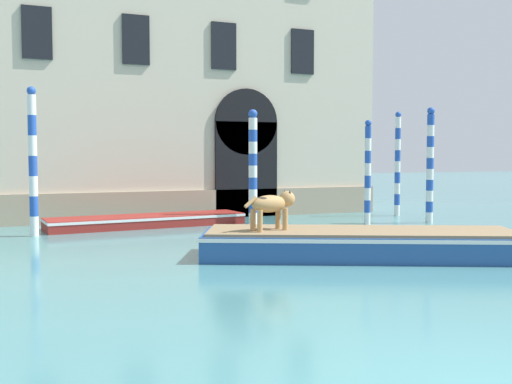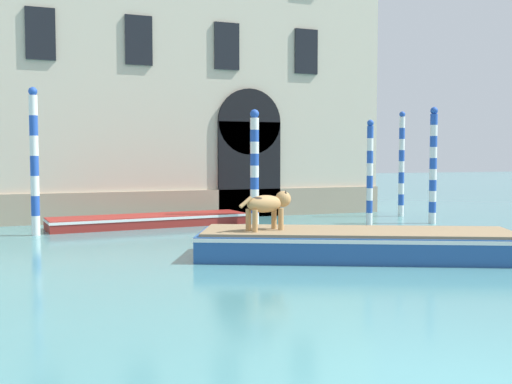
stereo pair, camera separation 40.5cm
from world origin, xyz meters
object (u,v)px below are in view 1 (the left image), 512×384
(boat_foreground, at_px, (361,243))
(mooring_pole_0, at_px, (33,161))
(dog_on_deck, at_px, (273,204))
(mooring_pole_3, at_px, (253,167))
(boat_moored_near_palazzo, at_px, (147,220))
(mooring_pole_4, at_px, (430,165))
(mooring_pole_5, at_px, (368,172))
(mooring_pole_1, at_px, (398,164))

(boat_foreground, height_order, mooring_pole_0, mooring_pole_0)
(dog_on_deck, relative_size, mooring_pole_0, 0.31)
(boat_foreground, relative_size, mooring_pole_3, 1.92)
(boat_moored_near_palazzo, relative_size, mooring_pole_4, 1.65)
(mooring_pole_3, relative_size, mooring_pole_4, 0.97)
(boat_moored_near_palazzo, distance_m, mooring_pole_5, 7.23)
(dog_on_deck, xyz_separation_m, mooring_pole_0, (-4.74, 5.70, 0.91))
(dog_on_deck, xyz_separation_m, mooring_pole_5, (5.35, 4.56, 0.53))
(mooring_pole_1, height_order, mooring_pole_5, mooring_pole_1)
(mooring_pole_1, distance_m, mooring_pole_4, 2.39)
(mooring_pole_1, xyz_separation_m, mooring_pole_5, (-2.60, -2.04, -0.23))
(boat_foreground, distance_m, mooring_pole_0, 9.32)
(boat_moored_near_palazzo, bearing_deg, mooring_pole_0, -167.21)
(dog_on_deck, distance_m, mooring_pole_1, 10.36)
(dog_on_deck, bearing_deg, mooring_pole_3, 59.91)
(dog_on_deck, distance_m, mooring_pole_4, 8.69)
(mooring_pole_1, bearing_deg, mooring_pole_0, -175.95)
(boat_moored_near_palazzo, bearing_deg, dog_on_deck, -83.99)
(boat_foreground, xyz_separation_m, mooring_pole_3, (0.11, 6.68, 1.56))
(boat_moored_near_palazzo, distance_m, mooring_pole_4, 9.44)
(boat_foreground, height_order, mooring_pole_5, mooring_pole_5)
(mooring_pole_4, bearing_deg, dog_on_deck, -150.69)
(dog_on_deck, bearing_deg, boat_moored_near_palazzo, 89.09)
(mooring_pole_3, bearing_deg, mooring_pole_0, -177.32)
(dog_on_deck, height_order, mooring_pole_1, mooring_pole_1)
(boat_moored_near_palazzo, xyz_separation_m, mooring_pole_0, (-3.38, -1.10, 1.90))
(boat_moored_near_palazzo, height_order, mooring_pole_0, mooring_pole_0)
(boat_foreground, xyz_separation_m, mooring_pole_0, (-6.57, 6.37, 1.76))
(mooring_pole_1, bearing_deg, mooring_pole_3, -174.43)
(boat_moored_near_palazzo, xyz_separation_m, mooring_pole_4, (8.91, -2.56, 1.74))
(boat_foreground, bearing_deg, mooring_pole_0, 160.53)
(mooring_pole_0, height_order, mooring_pole_3, mooring_pole_0)
(mooring_pole_5, bearing_deg, boat_foreground, -123.94)
(mooring_pole_4, bearing_deg, mooring_pole_1, 80.55)
(boat_moored_near_palazzo, distance_m, mooring_pole_1, 9.47)
(boat_foreground, relative_size, mooring_pole_5, 2.12)
(mooring_pole_3, bearing_deg, mooring_pole_5, -23.16)
(boat_moored_near_palazzo, bearing_deg, boat_foreground, -72.19)
(boat_foreground, height_order, mooring_pole_1, mooring_pole_1)
(mooring_pole_0, bearing_deg, mooring_pole_1, 4.05)
(boat_moored_near_palazzo, height_order, mooring_pole_1, mooring_pole_1)
(mooring_pole_5, bearing_deg, mooring_pole_1, 38.19)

